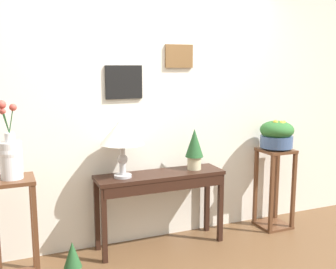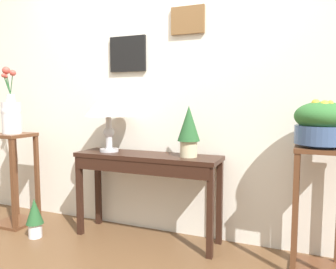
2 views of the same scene
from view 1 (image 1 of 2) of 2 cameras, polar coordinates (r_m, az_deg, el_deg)
name	(u,v)px [view 1 (image 1 of 2)]	position (r m, az deg, el deg)	size (l,w,h in m)	color
back_wall_with_art	(153,99)	(3.95, -2.20, 4.99)	(9.00, 0.13, 2.80)	silver
console_table	(161,185)	(3.82, -1.00, -7.20)	(1.23, 0.34, 0.73)	black
table_lamp	(122,133)	(3.61, -6.53, 0.23)	(0.40, 0.40, 0.54)	#B7B7BC
potted_plant_on_console	(194,147)	(3.91, 3.75, -1.79)	(0.18, 0.18, 0.40)	beige
pedestal_stand_left	(16,231)	(3.50, -20.73, -12.64)	(0.33, 0.33, 0.86)	#56331E
flower_vase_tall_left	(11,154)	(3.32, -21.38, -2.63)	(0.17, 0.17, 0.61)	silver
pedestal_stand_right	(274,188)	(4.49, 14.81, -7.38)	(0.33, 0.33, 0.86)	#56331E
planter_bowl_wide_right	(277,134)	(4.36, 15.15, 0.04)	(0.35, 0.35, 0.32)	#3D5684
potted_plant_floor	(73,260)	(3.47, -13.35, -16.85)	(0.15, 0.15, 0.34)	silver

